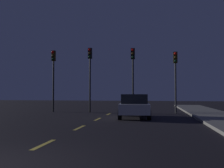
{
  "coord_description": "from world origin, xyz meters",
  "views": [
    {
      "loc": [
        3.41,
        -4.74,
        1.62
      ],
      "look_at": [
        0.11,
        14.89,
        2.35
      ],
      "focal_mm": 39.56,
      "sensor_mm": 36.0,
      "label": 1
    }
  ],
  "objects_px": {
    "traffic_signal_far_left": "(53,69)",
    "car_stopped_ahead": "(134,106)",
    "traffic_signal_center_right": "(133,68)",
    "traffic_signal_center_left": "(90,68)",
    "traffic_signal_far_right": "(175,70)"
  },
  "relations": [
    {
      "from": "traffic_signal_center_left",
      "to": "traffic_signal_center_right",
      "type": "height_order",
      "value": "traffic_signal_center_left"
    },
    {
      "from": "traffic_signal_far_left",
      "to": "traffic_signal_center_right",
      "type": "relative_size",
      "value": 1.0
    },
    {
      "from": "traffic_signal_far_right",
      "to": "car_stopped_ahead",
      "type": "height_order",
      "value": "traffic_signal_far_right"
    },
    {
      "from": "traffic_signal_center_right",
      "to": "traffic_signal_far_right",
      "type": "distance_m",
      "value": 3.41
    },
    {
      "from": "traffic_signal_center_right",
      "to": "traffic_signal_far_right",
      "type": "height_order",
      "value": "traffic_signal_center_right"
    },
    {
      "from": "traffic_signal_center_right",
      "to": "car_stopped_ahead",
      "type": "xyz_separation_m",
      "value": [
        0.41,
        -4.04,
        -2.93
      ]
    },
    {
      "from": "traffic_signal_far_left",
      "to": "traffic_signal_center_right",
      "type": "distance_m",
      "value": 6.91
    },
    {
      "from": "traffic_signal_center_right",
      "to": "traffic_signal_far_right",
      "type": "relative_size",
      "value": 1.08
    },
    {
      "from": "traffic_signal_far_left",
      "to": "car_stopped_ahead",
      "type": "bearing_deg",
      "value": -28.87
    },
    {
      "from": "traffic_signal_far_left",
      "to": "car_stopped_ahead",
      "type": "relative_size",
      "value": 1.34
    },
    {
      "from": "traffic_signal_far_left",
      "to": "traffic_signal_center_left",
      "type": "xyz_separation_m",
      "value": [
        3.27,
        0.0,
        0.08
      ]
    },
    {
      "from": "traffic_signal_far_left",
      "to": "traffic_signal_far_right",
      "type": "relative_size",
      "value": 1.08
    },
    {
      "from": "traffic_signal_center_left",
      "to": "traffic_signal_center_right",
      "type": "xyz_separation_m",
      "value": [
        3.64,
        -0.0,
        -0.08
      ]
    },
    {
      "from": "traffic_signal_far_right",
      "to": "car_stopped_ahead",
      "type": "relative_size",
      "value": 1.24
    },
    {
      "from": "traffic_signal_center_left",
      "to": "traffic_signal_far_right",
      "type": "distance_m",
      "value": 7.05
    }
  ]
}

